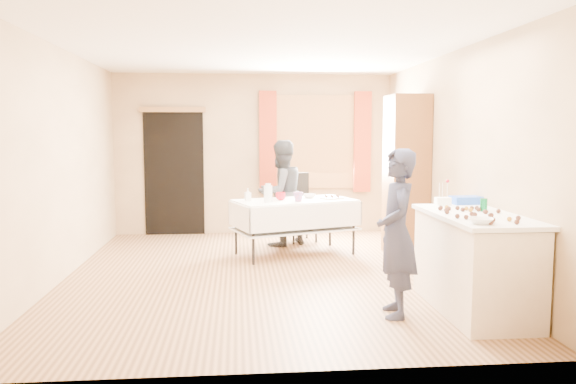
{
  "coord_description": "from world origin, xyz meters",
  "views": [
    {
      "loc": [
        -0.29,
        -6.46,
        1.65
      ],
      "look_at": [
        0.3,
        0.0,
        0.96
      ],
      "focal_mm": 35.0,
      "sensor_mm": 36.0,
      "label": 1
    }
  ],
  "objects": [
    {
      "name": "floor",
      "position": [
        0.0,
        0.0,
        -0.01
      ],
      "size": [
        4.5,
        5.5,
        0.02
      ],
      "primitive_type": "cube",
      "color": "#9E7047",
      "rests_on": "ground"
    },
    {
      "name": "ceiling",
      "position": [
        0.0,
        0.0,
        2.61
      ],
      "size": [
        4.5,
        5.5,
        0.02
      ],
      "primitive_type": "cube",
      "color": "white",
      "rests_on": "floor"
    },
    {
      "name": "wall_back",
      "position": [
        0.0,
        2.76,
        1.3
      ],
      "size": [
        4.5,
        0.02,
        2.6
      ],
      "primitive_type": "cube",
      "color": "tan",
      "rests_on": "floor"
    },
    {
      "name": "wall_front",
      "position": [
        0.0,
        -2.76,
        1.3
      ],
      "size": [
        4.5,
        0.02,
        2.6
      ],
      "primitive_type": "cube",
      "color": "tan",
      "rests_on": "floor"
    },
    {
      "name": "wall_left",
      "position": [
        -2.26,
        0.0,
        1.3
      ],
      "size": [
        0.02,
        5.5,
        2.6
      ],
      "primitive_type": "cube",
      "color": "tan",
      "rests_on": "floor"
    },
    {
      "name": "wall_right",
      "position": [
        2.26,
        0.0,
        1.3
      ],
      "size": [
        0.02,
        5.5,
        2.6
      ],
      "primitive_type": "cube",
      "color": "tan",
      "rests_on": "floor"
    },
    {
      "name": "window_frame",
      "position": [
        1.0,
        2.72,
        1.5
      ],
      "size": [
        1.32,
        0.06,
        1.52
      ],
      "primitive_type": "cube",
      "color": "olive",
      "rests_on": "wall_back"
    },
    {
      "name": "window_pane",
      "position": [
        1.0,
        2.71,
        1.5
      ],
      "size": [
        1.2,
        0.02,
        1.4
      ],
      "primitive_type": "cube",
      "color": "white",
      "rests_on": "wall_back"
    },
    {
      "name": "curtain_left",
      "position": [
        0.22,
        2.67,
        1.5
      ],
      "size": [
        0.28,
        0.06,
        1.65
      ],
      "primitive_type": "cube",
      "color": "#A5361D",
      "rests_on": "wall_back"
    },
    {
      "name": "curtain_right",
      "position": [
        1.78,
        2.67,
        1.5
      ],
      "size": [
        0.28,
        0.06,
        1.65
      ],
      "primitive_type": "cube",
      "color": "#A5361D",
      "rests_on": "wall_back"
    },
    {
      "name": "doorway",
      "position": [
        -1.3,
        2.73,
        1.0
      ],
      "size": [
        0.95,
        0.04,
        2.0
      ],
      "primitive_type": "cube",
      "color": "black",
      "rests_on": "floor"
    },
    {
      "name": "door_lintel",
      "position": [
        -1.3,
        2.7,
        2.02
      ],
      "size": [
        1.05,
        0.06,
        0.08
      ],
      "primitive_type": "cube",
      "color": "olive",
      "rests_on": "wall_back"
    },
    {
      "name": "cabinet",
      "position": [
        1.99,
        0.92,
        1.08
      ],
      "size": [
        0.5,
        0.6,
        2.15
      ],
      "primitive_type": "cube",
      "color": "brown",
      "rests_on": "floor"
    },
    {
      "name": "counter",
      "position": [
        1.89,
        -1.55,
        0.45
      ],
      "size": [
        0.72,
        1.52,
        0.91
      ],
      "color": "#F5E2C6",
      "rests_on": "floor"
    },
    {
      "name": "party_table",
      "position": [
        0.49,
        1.02,
        0.45
      ],
      "size": [
        1.79,
        1.31,
        0.75
      ],
      "rotation": [
        0.0,
        0.0,
        0.33
      ],
      "color": "black",
      "rests_on": "floor"
    },
    {
      "name": "chair",
      "position": [
        0.66,
        1.97,
        0.31
      ],
      "size": [
        0.53,
        0.53,
        1.04
      ],
      "rotation": [
        0.0,
        0.0,
        0.28
      ],
      "color": "black",
      "rests_on": "floor"
    },
    {
      "name": "girl",
      "position": [
        1.13,
        -1.62,
        0.76
      ],
      "size": [
        0.62,
        0.47,
        1.51
      ],
      "primitive_type": "imported",
      "rotation": [
        0.0,
        0.0,
        -1.67
      ],
      "color": "#21243E",
      "rests_on": "floor"
    },
    {
      "name": "woman",
      "position": [
        0.35,
        1.66,
        0.77
      ],
      "size": [
        1.27,
        1.26,
        1.55
      ],
      "primitive_type": "imported",
      "rotation": [
        0.0,
        0.0,
        3.69
      ],
      "color": "black",
      "rests_on": "floor"
    },
    {
      "name": "soda_can",
      "position": [
        2.04,
        -1.39,
        0.97
      ],
      "size": [
        0.07,
        0.07,
        0.12
      ],
      "primitive_type": "cylinder",
      "rotation": [
        0.0,
        0.0,
        -0.07
      ],
      "color": "#0B7739",
      "rests_on": "counter"
    },
    {
      "name": "mixing_bowl",
      "position": [
        1.69,
        -2.1,
        0.93
      ],
      "size": [
        0.34,
        0.34,
        0.05
      ],
      "primitive_type": "imported",
      "rotation": [
        0.0,
        0.0,
        -0.4
      ],
      "color": "white",
      "rests_on": "counter"
    },
    {
      "name": "foam_block",
      "position": [
        1.82,
        -0.91,
        0.95
      ],
      "size": [
        0.15,
        0.1,
        0.08
      ],
      "primitive_type": "cube",
      "rotation": [
        0.0,
        0.0,
        0.0
      ],
      "color": "white",
      "rests_on": "counter"
    },
    {
      "name": "blue_basket",
      "position": [
        2.09,
        -0.84,
        0.95
      ],
      "size": [
        0.31,
        0.22,
        0.08
      ],
      "primitive_type": "cube",
      "rotation": [
        0.0,
        0.0,
        0.07
      ],
      "color": "blue",
      "rests_on": "counter"
    },
    {
      "name": "pitcher",
      "position": [
        0.12,
        0.79,
        0.86
      ],
      "size": [
        0.12,
        0.12,
        0.22
      ],
      "primitive_type": "cylinder",
      "rotation": [
        0.0,
        0.0,
        0.14
      ],
      "color": "silver",
      "rests_on": "party_table"
    },
    {
      "name": "cup_red",
      "position": [
        0.29,
        1.0,
        0.8
      ],
      "size": [
        0.24,
        0.24,
        0.1
      ],
      "primitive_type": "imported",
      "rotation": [
        0.0,
        0.0,
        0.5
      ],
      "color": "red",
      "rests_on": "party_table"
    },
    {
      "name": "cup_rainbow",
      "position": [
        0.51,
        0.83,
        0.81
      ],
      "size": [
        0.24,
        0.24,
        0.12
      ],
      "primitive_type": "imported",
      "rotation": [
        0.0,
        0.0,
        0.45
      ],
      "color": "red",
      "rests_on": "party_table"
    },
    {
      "name": "small_bowl",
      "position": [
        0.72,
        1.23,
        0.78
      ],
      "size": [
        0.27,
        0.27,
        0.05
      ],
      "primitive_type": "imported",
      "rotation": [
        0.0,
        0.0,
        0.3
      ],
      "color": "white",
      "rests_on": "party_table"
    },
    {
      "name": "pastry_tray",
      "position": [
        1.01,
        1.09,
        0.76
      ],
      "size": [
        0.34,
        0.3,
        0.02
      ],
      "primitive_type": "cube",
      "rotation": [
        0.0,
        0.0,
        0.43
      ],
      "color": "white",
      "rests_on": "party_table"
    },
    {
      "name": "bottle",
      "position": [
        -0.15,
        0.97,
        0.83
      ],
      "size": [
        0.11,
        0.11,
        0.17
      ],
      "primitive_type": "imported",
      "rotation": [
        0.0,
        0.0,
        0.25
      ],
      "color": "white",
      "rests_on": "party_table"
    },
    {
      "name": "cake_balls",
      "position": [
        1.85,
        -1.62,
        0.93
      ],
      "size": [
        0.54,
        0.98,
        0.04
      ],
      "color": "#3F2314",
      "rests_on": "counter"
    }
  ]
}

